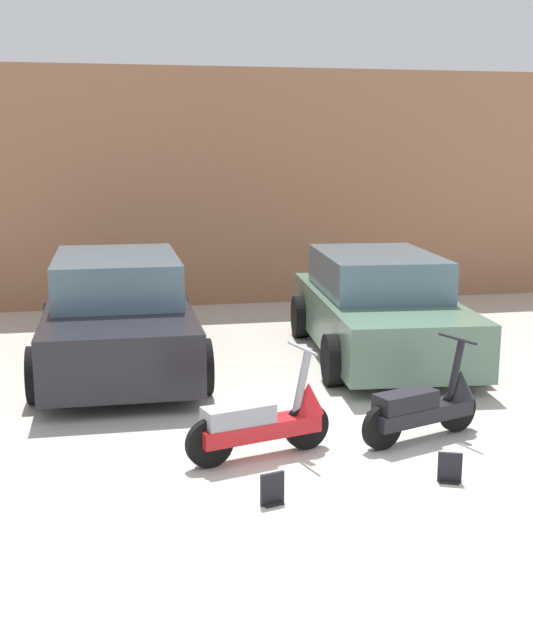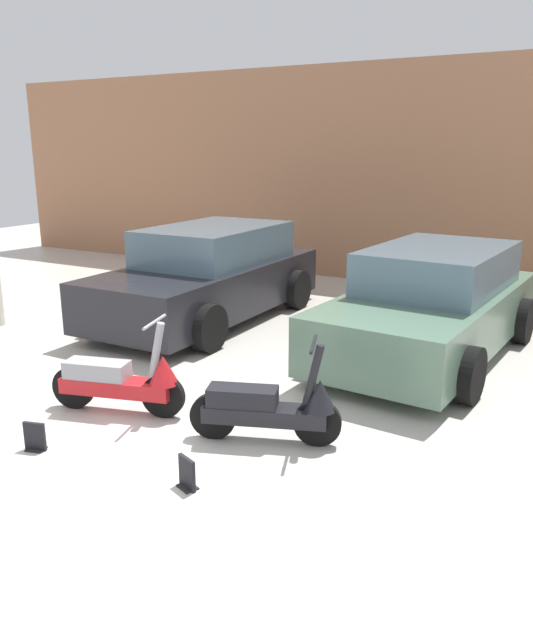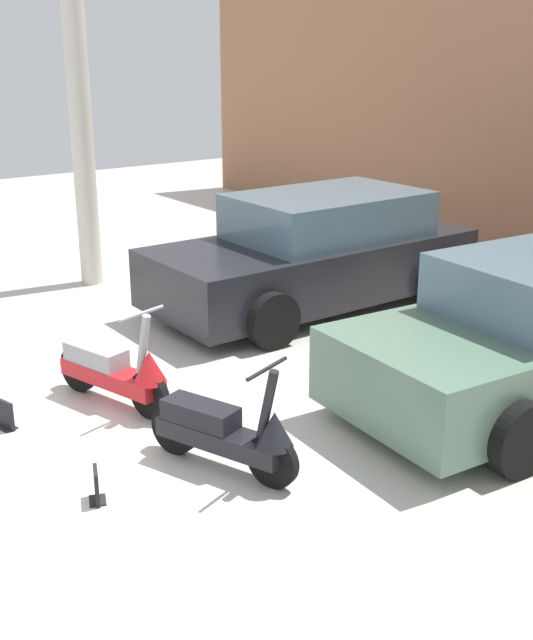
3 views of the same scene
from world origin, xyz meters
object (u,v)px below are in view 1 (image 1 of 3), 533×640
(scooter_front_left, at_px, (266,420))
(car_rear_center, at_px, (379,308))
(car_rear_left, at_px, (118,315))
(placard_near_right_scooter, at_px, (450,469))
(placard_near_left_scooter, at_px, (272,490))
(scooter_front_right, at_px, (426,405))

(scooter_front_left, bearing_deg, car_rear_center, 40.80)
(car_rear_left, bearing_deg, placard_near_right_scooter, 32.03)
(car_rear_left, xyz_separation_m, placard_near_right_scooter, (2.64, -4.24, -0.56))
(scooter_front_left, bearing_deg, placard_near_right_scooter, -47.25)
(placard_near_left_scooter, bearing_deg, car_rear_left, 104.13)
(scooter_front_left, height_order, placard_near_right_scooter, scooter_front_left)
(scooter_front_right, distance_m, placard_near_left_scooter, 2.09)
(scooter_front_left, relative_size, placard_near_left_scooter, 5.30)
(car_rear_center, distance_m, placard_near_right_scooter, 4.26)
(car_rear_left, height_order, placard_near_left_scooter, car_rear_left)
(scooter_front_left, xyz_separation_m, placard_near_right_scooter, (1.40, -0.86, -0.23))
(scooter_front_left, xyz_separation_m, scooter_front_right, (1.60, 0.15, -0.01))
(scooter_front_left, height_order, placard_near_left_scooter, scooter_front_left)
(scooter_front_left, distance_m, car_rear_center, 3.96)
(scooter_front_left, xyz_separation_m, placard_near_left_scooter, (-0.14, -0.99, -0.23))
(placard_near_left_scooter, bearing_deg, scooter_front_right, 33.23)
(scooter_front_right, distance_m, car_rear_center, 3.21)
(scooter_front_right, bearing_deg, placard_near_right_scooter, -120.99)
(placard_near_right_scooter, bearing_deg, scooter_front_right, 78.94)
(scooter_front_right, height_order, placard_near_left_scooter, scooter_front_right)
(scooter_front_right, xyz_separation_m, car_rear_center, (0.59, 3.14, 0.31))
(scooter_front_right, relative_size, car_rear_left, 0.32)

